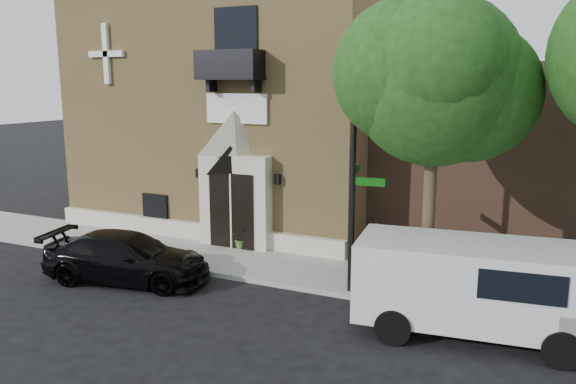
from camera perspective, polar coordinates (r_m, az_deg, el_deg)
name	(u,v)px	position (r m, az deg, el deg)	size (l,w,h in m)	color
ground	(220,278)	(17.13, -6.96, -8.69)	(120.00, 120.00, 0.00)	black
sidewalk	(272,266)	(17.89, -1.68, -7.49)	(42.00, 3.00, 0.15)	gray
church	(255,109)	(24.54, -3.42, 8.43)	(12.20, 11.01, 9.30)	tan
street_tree_left	(436,78)	(14.25, 14.77, 11.10)	(4.97, 4.38, 7.77)	#38281C
black_sedan	(127,257)	(17.25, -16.05, -6.41)	(2.01, 4.95, 1.44)	black
cargo_van	(486,286)	(13.66, 19.45, -9.01)	(5.61, 2.76, 2.20)	silver
street_sign	(353,184)	(14.95, 6.65, 0.85)	(0.96, 0.94, 5.93)	black
fire_hydrant	(472,297)	(14.90, 18.14, -10.11)	(0.44, 0.35, 0.77)	#A5041E
dumpster	(434,274)	(15.39, 14.61, -8.03)	(2.29, 1.68, 1.34)	#0E351B
planter	(242,238)	(19.42, -4.73, -4.67)	(0.65, 0.56, 0.72)	#48682A
pedestrian_near	(375,255)	(15.82, 8.83, -6.32)	(0.68, 0.44, 1.86)	black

